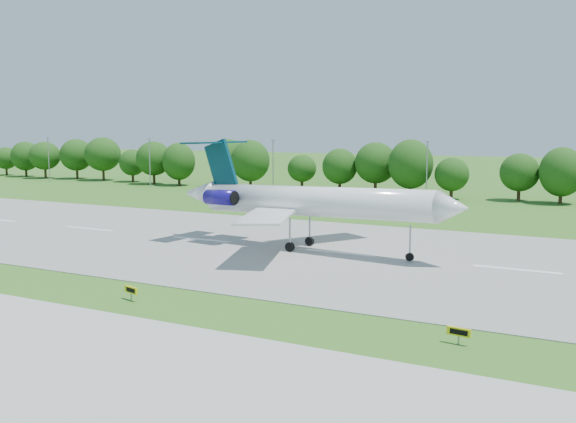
# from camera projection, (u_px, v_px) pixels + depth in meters

# --- Properties ---
(ground) EXTENTS (600.00, 600.00, 0.00)m
(ground) POSITION_uv_depth(u_px,v_px,m) (56.00, 279.00, 63.36)
(ground) COLOR #2A5716
(ground) RESTS_ON ground
(runway) EXTENTS (400.00, 45.00, 0.08)m
(runway) POSITION_uv_depth(u_px,v_px,m) (201.00, 240.00, 85.41)
(runway) COLOR gray
(runway) RESTS_ON ground
(tree_line) EXTENTS (288.40, 8.40, 10.40)m
(tree_line) POSITION_uv_depth(u_px,v_px,m) (373.00, 167.00, 143.72)
(tree_line) COLOR #382314
(tree_line) RESTS_ON ground
(light_poles) EXTENTS (175.90, 0.25, 12.19)m
(light_poles) POSITION_uv_depth(u_px,v_px,m) (345.00, 168.00, 136.01)
(light_poles) COLOR gray
(light_poles) RESTS_ON ground
(airliner) EXTENTS (39.43, 28.58, 13.39)m
(airliner) POSITION_uv_depth(u_px,v_px,m) (301.00, 200.00, 78.18)
(airliner) COLOR white
(airliner) RESTS_ON ground
(taxi_sign_centre) EXTENTS (1.74, 0.68, 1.23)m
(taxi_sign_centre) POSITION_uv_depth(u_px,v_px,m) (131.00, 290.00, 55.54)
(taxi_sign_centre) COLOR gray
(taxi_sign_centre) RESTS_ON ground
(taxi_sign_right) EXTENTS (1.71, 0.41, 1.19)m
(taxi_sign_right) POSITION_uv_depth(u_px,v_px,m) (459.00, 332.00, 44.24)
(taxi_sign_right) COLOR gray
(taxi_sign_right) RESTS_ON ground
(service_vehicle_a) EXTENTS (3.86, 1.40, 1.26)m
(service_vehicle_a) POSITION_uv_depth(u_px,v_px,m) (276.00, 194.00, 137.76)
(service_vehicle_a) COLOR silver
(service_vehicle_a) RESTS_ON ground
(service_vehicle_b) EXTENTS (3.55, 1.77, 1.16)m
(service_vehicle_b) POSITION_uv_depth(u_px,v_px,m) (230.00, 193.00, 141.45)
(service_vehicle_b) COLOR silver
(service_vehicle_b) RESTS_ON ground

